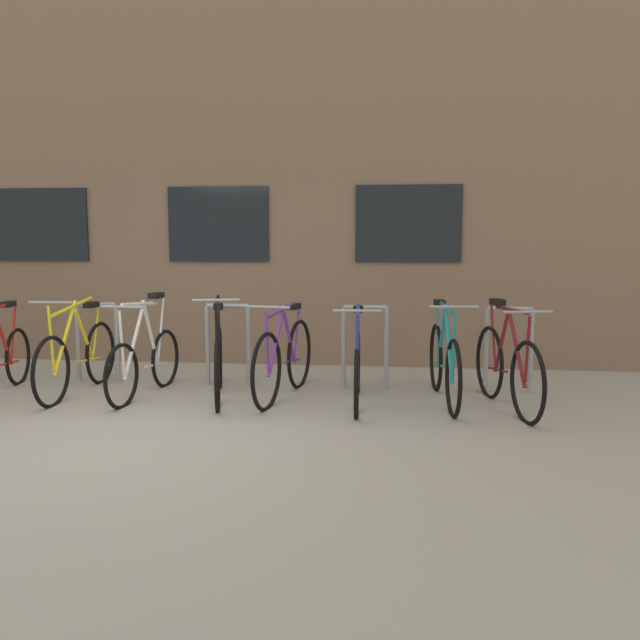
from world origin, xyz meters
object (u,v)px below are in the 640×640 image
(bicycle_black, at_px, (218,361))
(bicycle_teal, at_px, (444,362))
(bicycle_white, at_px, (145,360))
(bicycle_maroon, at_px, (507,367))
(bicycle_purple, at_px, (284,358))
(bicycle_blue, at_px, (357,366))
(bicycle_yellow, at_px, (78,357))

(bicycle_black, relative_size, bicycle_teal, 0.92)
(bicycle_teal, bearing_deg, bicycle_white, -178.19)
(bicycle_white, height_order, bicycle_maroon, bicycle_white)
(bicycle_black, bearing_deg, bicycle_purple, 7.86)
(bicycle_maroon, bearing_deg, bicycle_black, 177.28)
(bicycle_maroon, xyz_separation_m, bicycle_purple, (-2.17, 0.23, -0.00))
(bicycle_white, distance_m, bicycle_maroon, 3.61)
(bicycle_white, bearing_deg, bicycle_black, 0.98)
(bicycle_purple, bearing_deg, bicycle_maroon, -5.94)
(bicycle_blue, height_order, bicycle_yellow, bicycle_yellow)
(bicycle_white, bearing_deg, bicycle_maroon, -1.93)
(bicycle_black, xyz_separation_m, bicycle_yellow, (-1.51, 0.02, 0.01))
(bicycle_blue, bearing_deg, bicycle_maroon, -2.92)
(bicycle_blue, xyz_separation_m, bicycle_yellow, (-2.92, 0.08, 0.02))
(bicycle_black, relative_size, bicycle_purple, 0.95)
(bicycle_yellow, bearing_deg, bicycle_maroon, -1.99)
(bicycle_purple, bearing_deg, bicycle_teal, -0.30)
(bicycle_yellow, xyz_separation_m, bicycle_purple, (2.17, 0.08, 0.02))
(bicycle_black, height_order, bicycle_teal, bicycle_black)
(bicycle_yellow, distance_m, bicycle_purple, 2.17)
(bicycle_black, bearing_deg, bicycle_white, -179.02)
(bicycle_yellow, distance_m, bicycle_teal, 3.77)
(bicycle_blue, bearing_deg, bicycle_white, 178.71)
(bicycle_blue, relative_size, bicycle_yellow, 0.95)
(bicycle_maroon, distance_m, bicycle_purple, 2.19)
(bicycle_maroon, bearing_deg, bicycle_teal, 159.14)
(bicycle_blue, distance_m, bicycle_maroon, 1.42)
(bicycle_black, height_order, bicycle_yellow, bicycle_black)
(bicycle_yellow, bearing_deg, bicycle_white, -2.25)
(bicycle_black, distance_m, bicycle_maroon, 2.84)
(bicycle_black, bearing_deg, bicycle_maroon, -2.72)
(bicycle_yellow, height_order, bicycle_teal, bicycle_yellow)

